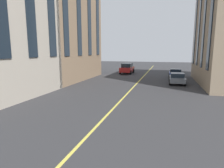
# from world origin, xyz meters

# --- Properties ---
(lane_centre_line) EXTENTS (80.00, 0.16, 0.01)m
(lane_centre_line) POSITION_xyz_m (20.00, 0.00, 0.00)
(lane_centre_line) COLOR #D8C64C
(lane_centre_line) RESTS_ON ground_plane
(car_blue_trailing) EXTENTS (3.90, 1.89, 1.40)m
(car_blue_trailing) POSITION_xyz_m (34.65, -4.90, 0.70)
(car_blue_trailing) COLOR navy
(car_blue_trailing) RESTS_ON ground_plane
(car_grey_near) EXTENTS (4.40, 1.95, 1.37)m
(car_grey_near) POSITION_xyz_m (29.18, -4.90, 0.70)
(car_grey_near) COLOR slate
(car_grey_near) RESTS_ON ground_plane
(car_red_mid) EXTENTS (4.70, 2.14, 1.88)m
(car_red_mid) POSITION_xyz_m (38.59, 3.44, 0.97)
(car_red_mid) COLOR #B21E1E
(car_red_mid) RESTS_ON ground_plane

